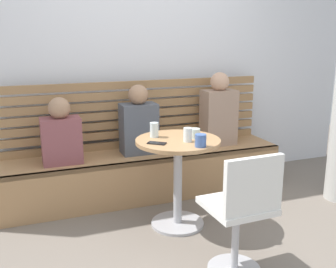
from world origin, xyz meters
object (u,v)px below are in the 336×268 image
object	(u,v)px
booth_bench	(146,174)
cup_glass_tall	(154,130)
cup_mug_blue	(201,141)
white_chair	(242,210)
phone_on_table	(157,143)
person_child_left	(139,123)
cafe_table	(178,166)
person_child_middle	(61,135)
cup_glass_short	(195,133)
cup_water_clear	(188,135)
person_adult	(219,113)

from	to	relation	value
booth_bench	cup_glass_tall	world-z (taller)	cup_glass_tall
cup_mug_blue	white_chair	bearing A→B (deg)	-86.30
cup_mug_blue	phone_on_table	bearing A→B (deg)	144.68
cup_mug_blue	person_child_left	bearing A→B (deg)	101.08
cup_mug_blue	cafe_table	bearing A→B (deg)	106.39
cafe_table	person_child_middle	bearing A→B (deg)	141.93
cafe_table	cup_glass_short	size ratio (longest dim) A/B	9.25
person_child_middle	cup_glass_tall	xyz separation A→B (m)	(0.69, -0.52, 0.10)
person_child_left	phone_on_table	distance (m)	0.78
cup_glass_short	cup_mug_blue	world-z (taller)	cup_mug_blue
white_chair	person_child_middle	distance (m)	1.77
booth_bench	person_child_left	size ratio (longest dim) A/B	4.10
white_chair	person_child_left	size ratio (longest dim) A/B	1.29
person_child_left	cup_glass_short	bearing A→B (deg)	-70.64
cup_water_clear	phone_on_table	distance (m)	0.25
cafe_table	cup_glass_short	xyz separation A→B (m)	(0.14, -0.02, 0.26)
cup_water_clear	phone_on_table	world-z (taller)	cup_water_clear
cup_mug_blue	phone_on_table	distance (m)	0.34
cup_glass_short	phone_on_table	distance (m)	0.35
phone_on_table	person_child_left	bearing A→B (deg)	33.06
phone_on_table	cup_glass_tall	bearing A→B (deg)	26.06
person_adult	cup_water_clear	bearing A→B (deg)	-130.78
person_child_left	person_adult	bearing A→B (deg)	0.68
cup_glass_tall	cup_mug_blue	bearing A→B (deg)	-59.79
person_adult	cup_glass_short	xyz separation A→B (m)	(-0.60, -0.74, 0.01)
cup_glass_tall	booth_bench	bearing A→B (deg)	79.92
person_child_left	cup_mug_blue	bearing A→B (deg)	-78.92
person_adult	person_child_left	world-z (taller)	person_adult
cup_mug_blue	cup_glass_tall	size ratio (longest dim) A/B	0.79
white_chair	cup_water_clear	bearing A→B (deg)	95.36
booth_bench	phone_on_table	world-z (taller)	phone_on_table
cup_water_clear	phone_on_table	xyz separation A→B (m)	(-0.24, 0.03, -0.05)
person_adult	cup_mug_blue	world-z (taller)	person_adult
person_child_left	cup_mug_blue	xyz separation A→B (m)	(0.19, -0.97, 0.06)
cup_mug_blue	cup_glass_short	bearing A→B (deg)	74.74
person_child_middle	cup_glass_short	size ratio (longest dim) A/B	7.35
white_chair	person_adult	world-z (taller)	person_adult
person_child_middle	cup_water_clear	bearing A→B (deg)	-40.29
booth_bench	cup_water_clear	size ratio (longest dim) A/B	24.55
white_chair	person_adult	bearing A→B (deg)	67.61
booth_bench	cup_mug_blue	xyz separation A→B (m)	(0.13, -0.95, 0.57)
cup_glass_short	cafe_table	bearing A→B (deg)	173.43
cup_glass_tall	cup_water_clear	size ratio (longest dim) A/B	1.09
cup_glass_short	cup_glass_tall	xyz separation A→B (m)	(-0.29, 0.15, 0.02)
white_chair	person_adult	size ratio (longest dim) A/B	1.14
cafe_table	person_adult	xyz separation A→B (m)	(0.74, 0.72, 0.25)
phone_on_table	booth_bench	bearing A→B (deg)	28.51
white_chair	cup_mug_blue	world-z (taller)	white_chair
cup_mug_blue	cup_glass_tall	distance (m)	0.45
booth_bench	phone_on_table	size ratio (longest dim) A/B	19.29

